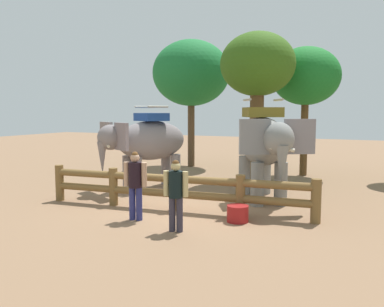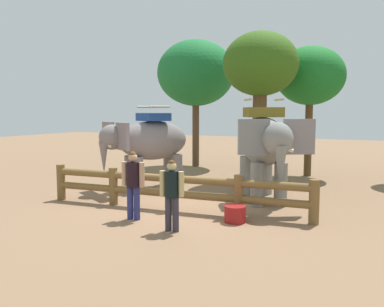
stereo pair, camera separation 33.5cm
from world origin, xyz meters
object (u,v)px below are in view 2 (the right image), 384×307
Objects in this scene: tourist_man_in_blue at (133,180)px; tree_deep_back at (310,77)px; elephant_near_left at (148,142)px; tree_far_left at (260,67)px; elephant_center at (264,144)px; log_fence at (172,188)px; tourist_woman_in_black at (172,190)px; tree_back_center at (196,73)px; feed_bucket at (235,214)px.

tree_deep_back is at bearing 72.98° from tourist_man_in_blue.
elephant_near_left is 4.82m from tree_far_left.
tree_far_left reaches higher than elephant_center.
log_fence is at bearing -106.67° from tree_deep_back.
tourist_woman_in_black is 9.64m from tree_deep_back.
elephant_center is 2.09× the size of tourist_man_in_blue.
tree_deep_back is at bearing 81.61° from tourist_woman_in_black.
elephant_near_left is 0.55× the size of tree_back_center.
tree_deep_back reaches higher than tourist_woman_in_black.
elephant_center is 8.18m from tree_back_center.
tourist_man_in_blue is at bearing -107.02° from tree_deep_back.
tree_back_center is at bearing 142.82° from tree_far_left.
elephant_near_left reaches higher than tourist_woman_in_black.
elephant_center is at bearing -93.60° from tree_deep_back.
tree_far_left reaches higher than tree_deep_back.
tree_back_center is 5.35m from tree_deep_back.
tree_deep_back is (5.30, -0.62, -0.38)m from tree_back_center.
tourist_man_in_blue is at bearing -101.73° from tree_far_left.
elephant_near_left is 5.09m from tourist_woman_in_black.
tree_back_center reaches higher than elephant_near_left.
tree_deep_back reaches higher than elephant_center.
elephant_center is at bearing -70.95° from tree_far_left.
tree_far_left is at bearing -37.18° from tree_back_center.
tourist_woman_in_black is at bearing -67.68° from tree_back_center.
elephant_center is 0.67× the size of tree_deep_back.
feed_bucket is at bearing -33.56° from elephant_near_left.
elephant_near_left is at bearing 146.44° from feed_bucket.
elephant_near_left reaches higher than log_fence.
tourist_man_in_blue is (-1.30, 0.44, 0.05)m from tourist_woman_in_black.
tree_back_center is (-0.88, 5.67, 2.79)m from elephant_near_left.
elephant_near_left is 6.31× the size of feed_bucket.
tree_deep_back is at bearing 73.33° from log_fence.
feed_bucket is (1.01, -5.37, -3.97)m from tree_far_left.
elephant_near_left is at bearing 116.66° from tourist_man_in_blue.
elephant_center is 6.76× the size of feed_bucket.
tourist_man_in_blue is 0.28× the size of tree_back_center.
tree_back_center is at bearing 106.14° from tourist_man_in_blue.
feed_bucket is (-0.33, -7.76, -3.78)m from tree_deep_back.
tree_far_left reaches higher than log_fence.
tourist_man_in_blue is at bearing -63.34° from elephant_near_left.
tree_far_left is (3.07, 2.66, 2.60)m from elephant_near_left.
feed_bucket is at bearing -10.53° from log_fence.
tree_back_center reaches higher than tree_deep_back.
tree_back_center is 11.49× the size of feed_bucket.
tree_back_center is (-3.96, 3.00, 0.19)m from tree_far_left.
log_fence is at bearing 70.80° from tourist_man_in_blue.
log_fence is 2.13× the size of elephant_center.
tree_deep_back is (2.63, 8.60, 3.01)m from tourist_man_in_blue.
tourist_woman_in_black is at bearing -18.88° from tourist_man_in_blue.
tourist_woman_in_black is (0.88, -1.64, 0.30)m from log_fence.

